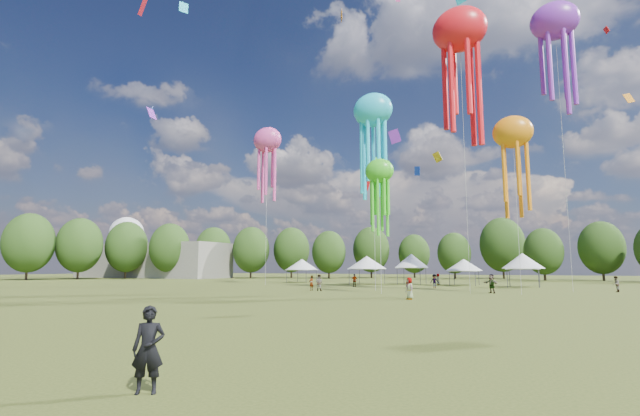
% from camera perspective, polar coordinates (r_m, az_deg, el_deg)
% --- Properties ---
extents(ground, '(300.00, 300.00, 0.00)m').
position_cam_1_polar(ground, '(17.52, -31.71, -14.46)').
color(ground, '#384416').
rests_on(ground, ground).
extents(observer_main, '(0.75, 0.69, 1.72)m').
position_cam_1_polar(observer_main, '(10.25, -20.51, -16.07)').
color(observer_main, black).
rests_on(observer_main, ground).
extents(spectator_near, '(0.87, 0.69, 1.71)m').
position_cam_1_polar(spectator_near, '(49.13, -0.14, -9.26)').
color(spectator_near, gray).
rests_on(spectator_near, ground).
extents(spectators_far, '(29.70, 31.43, 1.83)m').
position_cam_1_polar(spectators_far, '(52.10, 15.99, -8.89)').
color(spectators_far, gray).
rests_on(spectators_far, ground).
extents(festival_tents, '(38.57, 8.69, 4.46)m').
position_cam_1_polar(festival_tents, '(67.91, 10.38, -6.70)').
color(festival_tents, '#47474C').
rests_on(festival_tents, ground).
extents(show_kites, '(43.43, 16.86, 31.27)m').
position_cam_1_polar(show_kites, '(54.12, 12.85, 12.98)').
color(show_kites, '#1CC7F2').
rests_on(show_kites, ground).
extents(small_kites, '(67.21, 61.28, 38.78)m').
position_cam_1_polar(small_kites, '(59.56, 8.75, 18.23)').
color(small_kites, '#1CC7F2').
rests_on(small_kites, ground).
extents(treeline, '(201.57, 95.24, 13.43)m').
position_cam_1_polar(treeline, '(74.25, 12.29, -4.06)').
color(treeline, '#38281C').
rests_on(treeline, ground).
extents(hangar, '(40.00, 12.00, 8.00)m').
position_cam_1_polar(hangar, '(118.82, -20.21, -6.18)').
color(hangar, gray).
rests_on(hangar, ground).
extents(radome, '(9.00, 9.00, 16.00)m').
position_cam_1_polar(radome, '(134.95, -22.90, -3.59)').
color(radome, white).
rests_on(radome, ground).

